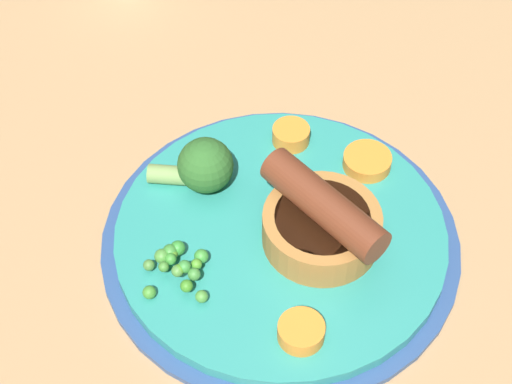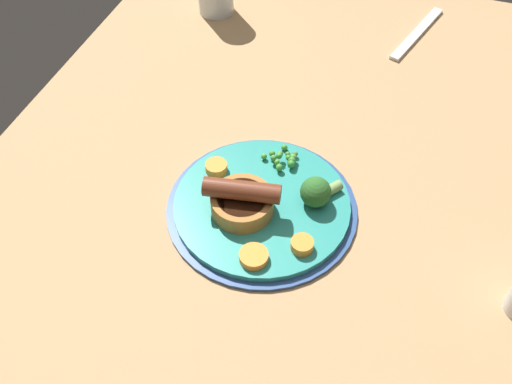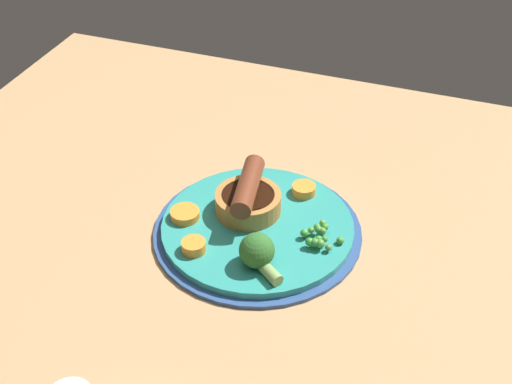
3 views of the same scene
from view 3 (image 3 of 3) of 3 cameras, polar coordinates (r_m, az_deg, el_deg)
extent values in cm
cube|color=tan|center=(83.69, 3.89, -4.97)|extent=(110.00, 80.00, 3.00)
cylinder|color=#2D4C84|center=(84.02, 0.19, -3.07)|extent=(24.46, 24.46, 0.50)
cylinder|color=teal|center=(83.73, 0.19, -2.83)|extent=(22.50, 22.50, 1.40)
cylinder|color=#AD7538|center=(84.20, -0.64, -0.85)|extent=(7.85, 7.85, 2.48)
cylinder|color=#33190C|center=(83.52, -0.64, -0.26)|extent=(6.28, 6.28, 0.30)
cylinder|color=brown|center=(82.68, -0.65, 0.48)|extent=(4.04, 9.73, 2.44)
sphere|color=#4E8929|center=(79.75, 4.75, -3.96)|extent=(0.76, 0.76, 0.76)
sphere|color=#4E9A2D|center=(80.67, 4.34, -3.27)|extent=(0.73, 0.73, 0.73)
sphere|color=green|center=(80.92, 3.75, -3.26)|extent=(0.95, 0.95, 0.95)
sphere|color=green|center=(79.88, 5.03, -3.76)|extent=(0.77, 0.77, 0.77)
sphere|color=#418B3B|center=(81.35, 4.92, -2.82)|extent=(0.84, 0.84, 0.84)
sphere|color=#3A8735|center=(79.55, 4.72, -4.04)|extent=(1.00, 1.00, 1.00)
sphere|color=#3F8C27|center=(81.62, 5.54, -2.81)|extent=(0.82, 0.82, 0.82)
sphere|color=#4C953B|center=(82.66, 5.37, -2.49)|extent=(0.82, 0.82, 0.82)
sphere|color=#458E27|center=(80.46, 5.25, -3.15)|extent=(0.74, 0.74, 0.74)
sphere|color=#4A9039|center=(79.49, 5.16, -4.12)|extent=(1.00, 1.00, 1.00)
sphere|color=#4A843A|center=(79.52, 5.82, -4.45)|extent=(0.76, 0.76, 0.76)
sphere|color=#438734|center=(80.01, 5.53, -3.78)|extent=(0.70, 0.70, 0.70)
sphere|color=#4D8D3D|center=(80.22, 5.26, -3.34)|extent=(0.81, 0.81, 0.81)
sphere|color=#3B913C|center=(80.43, 4.97, -3.12)|extent=(0.86, 0.86, 0.86)
sphere|color=green|center=(79.67, 4.31, -4.00)|extent=(0.99, 0.99, 0.99)
sphere|color=#428E33|center=(80.65, 6.72, -3.96)|extent=(0.88, 0.88, 0.88)
sphere|color=#2D6628|center=(76.76, 0.07, -4.69)|extent=(3.92, 3.92, 3.92)
cylinder|color=#7A9E56|center=(76.04, 1.17, -6.52)|extent=(3.17, 2.86, 1.37)
cylinder|color=orange|center=(79.54, -5.01, -4.34)|extent=(3.73, 3.73, 1.26)
cylinder|color=orange|center=(84.10, -5.71, -1.78)|extent=(4.44, 4.44, 0.99)
cylinder|color=orange|center=(87.48, 3.84, 0.20)|extent=(3.81, 3.81, 1.17)
camera|label=1|loc=(0.89, 21.90, 30.43)|focal=60.00mm
camera|label=2|loc=(0.80, -42.24, 31.45)|focal=40.00mm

